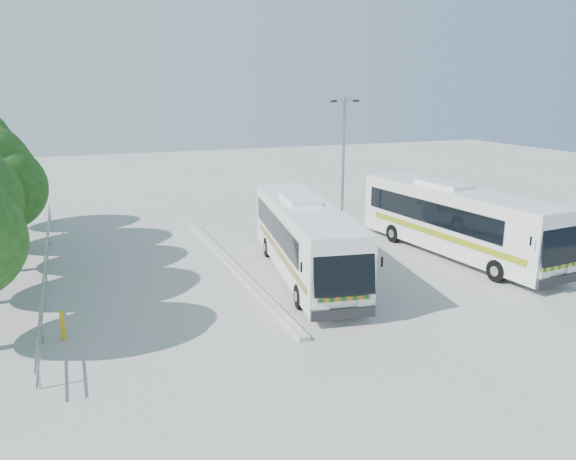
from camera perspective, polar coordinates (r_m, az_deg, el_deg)
name	(u,v)px	position (r m, az deg, el deg)	size (l,w,h in m)	color
ground	(299,276)	(24.01, 1.14, -4.69)	(100.00, 100.00, 0.00)	#9E9E99
kerb_divider	(234,267)	(25.06, -5.50, -3.75)	(0.40, 16.00, 0.15)	#B2B2AD
railing	(46,259)	(25.95, -23.40, -2.73)	(0.06, 22.00, 1.00)	gray
coach_main	(305,237)	(23.57, 1.69, -0.75)	(4.04, 11.35, 3.09)	white
coach_adjacent	(456,220)	(27.59, 16.67, 1.02)	(3.43, 11.75, 3.21)	silver
lamppost	(343,160)	(30.34, 5.65, 7.11)	(1.79, 0.47, 7.35)	gray
bollard	(62,325)	(19.38, -21.93, -8.98)	(0.14, 0.14, 0.98)	#D39B0C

